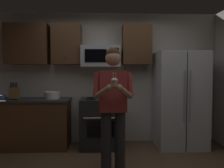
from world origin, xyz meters
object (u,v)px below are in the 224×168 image
at_px(oven_range, 101,123).
at_px(microwave, 101,56).
at_px(cupcake, 114,82).
at_px(refrigerator, 180,99).
at_px(person, 113,102).
at_px(knife_block, 14,93).
at_px(bowl_large_white, 52,95).
at_px(bowl_small_colored, 1,97).

relative_size(oven_range, microwave, 1.26).
bearing_deg(oven_range, cupcake, -82.72).
relative_size(refrigerator, cupcake, 10.35).
bearing_deg(person, oven_range, 99.43).
xyz_separation_m(oven_range, knife_block, (-1.59, -0.03, 0.57)).
height_order(bowl_large_white, bowl_small_colored, bowl_large_white).
distance_m(oven_range, cupcake, 1.66).
xyz_separation_m(oven_range, bowl_small_colored, (-1.83, -0.02, 0.50)).
distance_m(person, cupcake, 0.44).
relative_size(refrigerator, bowl_large_white, 6.28).
bearing_deg(person, bowl_large_white, 134.10).
bearing_deg(bowl_small_colored, oven_range, 0.48).
height_order(knife_block, bowl_large_white, knife_block).
bearing_deg(microwave, person, -81.49).
relative_size(bowl_large_white, bowl_small_colored, 1.78).
relative_size(knife_block, bowl_small_colored, 1.98).
bearing_deg(oven_range, refrigerator, -1.50).
height_order(oven_range, refrigerator, refrigerator).
xyz_separation_m(refrigerator, knife_block, (-3.09, 0.01, 0.14)).
xyz_separation_m(refrigerator, bowl_small_colored, (-3.33, 0.02, 0.06)).
bearing_deg(bowl_large_white, cupcake, -53.10).
height_order(bowl_large_white, person, person).
distance_m(bowl_large_white, bowl_small_colored, 0.92).
xyz_separation_m(bowl_small_colored, cupcake, (2.01, -1.41, 0.33)).
height_order(refrigerator, bowl_large_white, refrigerator).
bearing_deg(knife_block, microwave, 5.35).
distance_m(microwave, knife_block, 1.74).
relative_size(oven_range, bowl_small_colored, 5.77).
height_order(refrigerator, knife_block, refrigerator).
distance_m(knife_block, bowl_large_white, 0.68).
bearing_deg(bowl_small_colored, refrigerator, -0.41).
relative_size(oven_range, cupcake, 5.36).
distance_m(refrigerator, knife_block, 3.09).
height_order(refrigerator, bowl_small_colored, refrigerator).
bearing_deg(person, cupcake, -90.00).
xyz_separation_m(knife_block, bowl_small_colored, (-0.24, 0.01, -0.08)).
bearing_deg(refrigerator, oven_range, 178.50).
distance_m(refrigerator, bowl_small_colored, 3.33).
relative_size(person, cupcake, 10.13).
bearing_deg(bowl_large_white, bowl_small_colored, -176.69).
height_order(refrigerator, cupcake, refrigerator).
bearing_deg(bowl_large_white, person, -45.90).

